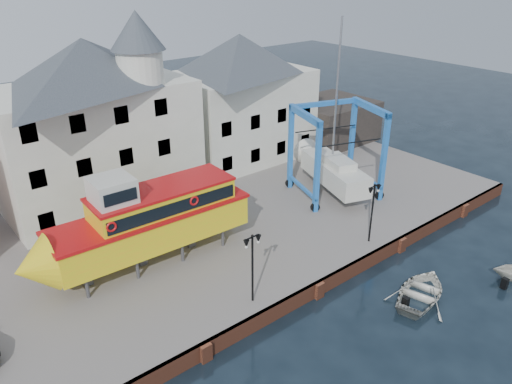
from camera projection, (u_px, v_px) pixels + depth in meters
ground at (318, 297)px, 29.48m from camera, size 140.00×140.00×0.00m
hardstanding at (211, 220)px, 36.95m from camera, size 44.00×22.00×1.00m
quay_wall at (317, 289)px, 29.34m from camera, size 44.00×0.47×1.00m
building_white_main at (95, 121)px, 36.38m from camera, size 14.00×8.30×14.00m
building_white_right at (240, 98)px, 45.06m from camera, size 12.00×8.00×11.20m
shed_dark at (330, 120)px, 50.94m from camera, size 8.00×7.00×4.00m
lamp_post_left at (252, 251)px, 26.23m from camera, size 1.12×0.32×4.20m
lamp_post_right at (374, 198)px, 31.96m from camera, size 1.12×0.32×4.20m
tour_boat at (139, 223)px, 29.62m from camera, size 14.21×3.78×6.15m
travel_lift at (330, 164)px, 39.75m from camera, size 7.50×9.17×13.47m
motorboat_b at (421, 297)px, 29.45m from camera, size 5.55×4.60×0.99m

